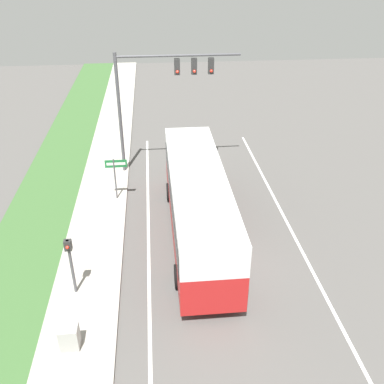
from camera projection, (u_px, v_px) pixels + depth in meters
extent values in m
plane|color=#565451|center=(230.00, 269.00, 19.00)|extent=(80.00, 80.00, 0.00)
cube|color=#ADA89E|center=(89.00, 277.00, 18.45)|extent=(2.80, 80.00, 0.12)
cube|color=#3D6633|center=(12.00, 282.00, 18.19)|extent=(3.60, 80.00, 0.10)
cube|color=silver|center=(149.00, 274.00, 18.70)|extent=(0.14, 30.00, 0.01)
cube|color=silver|center=(309.00, 264.00, 19.30)|extent=(0.14, 30.00, 0.01)
cube|color=red|center=(198.00, 213.00, 20.65)|extent=(2.52, 11.54, 1.66)
cube|color=white|center=(198.00, 186.00, 19.90)|extent=(2.52, 11.54, 1.36)
cube|color=black|center=(198.00, 195.00, 20.13)|extent=(2.56, 10.62, 1.03)
cube|color=white|center=(200.00, 180.00, 18.76)|extent=(1.76, 4.04, 0.24)
cylinder|color=black|center=(169.00, 192.00, 24.02)|extent=(0.28, 1.01, 1.01)
cylinder|color=black|center=(212.00, 190.00, 24.22)|extent=(0.28, 1.01, 1.01)
cylinder|color=black|center=(178.00, 276.00, 17.83)|extent=(0.28, 1.01, 1.01)
cylinder|color=black|center=(235.00, 273.00, 18.03)|extent=(0.28, 1.01, 1.01)
cylinder|color=#4C4C51|center=(120.00, 116.00, 25.49)|extent=(0.20, 0.20, 7.41)
cylinder|color=#4C4C51|center=(178.00, 56.00, 24.08)|extent=(7.11, 0.14, 0.14)
cube|color=#2D2D2D|center=(177.00, 67.00, 24.38)|extent=(0.32, 0.28, 0.90)
sphere|color=red|center=(177.00, 72.00, 24.35)|extent=(0.18, 0.18, 0.18)
cube|color=#2D2D2D|center=(194.00, 66.00, 24.46)|extent=(0.32, 0.28, 0.90)
sphere|color=red|center=(194.00, 71.00, 24.43)|extent=(0.18, 0.18, 0.18)
cube|color=#2D2D2D|center=(211.00, 66.00, 24.54)|extent=(0.32, 0.28, 0.90)
sphere|color=red|center=(211.00, 71.00, 24.51)|extent=(0.18, 0.18, 0.18)
cylinder|color=#4C4C51|center=(72.00, 268.00, 17.00)|extent=(0.12, 0.12, 2.69)
cube|color=#2D2D2D|center=(68.00, 245.00, 16.44)|extent=(0.28, 0.24, 0.44)
sphere|color=red|center=(67.00, 247.00, 16.31)|extent=(0.14, 0.14, 0.14)
cylinder|color=#4C4C51|center=(115.00, 180.00, 23.64)|extent=(0.08, 0.08, 2.53)
cube|color=#196B33|center=(116.00, 164.00, 23.16)|extent=(1.19, 0.03, 0.44)
cube|color=white|center=(116.00, 164.00, 23.14)|extent=(1.01, 0.01, 0.16)
cube|color=#A8A8A3|center=(69.00, 337.00, 14.93)|extent=(0.67, 0.55, 0.92)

